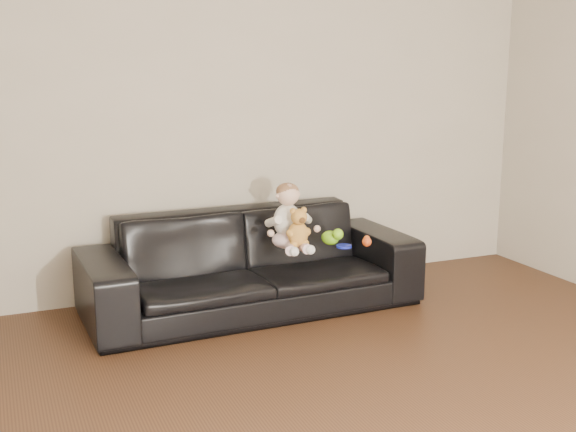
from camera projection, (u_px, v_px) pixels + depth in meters
name	position (u px, v px, depth m)	size (l,w,h in m)	color
wall_back	(219.00, 112.00, 5.07)	(5.00, 5.00, 0.00)	#BAB09C
sofa	(251.00, 262.00, 4.84)	(2.22, 0.87, 0.65)	black
baby	(289.00, 220.00, 4.76)	(0.32, 0.39, 0.44)	silver
teddy_bear	(298.00, 228.00, 4.65)	(0.18, 0.17, 0.25)	#C58A38
toy_green	(330.00, 238.00, 4.89)	(0.12, 0.14, 0.10)	#7ED419
toy_rattle	(367.00, 242.00, 4.85)	(0.07, 0.07, 0.07)	#DF4B1A
toy_blue_disc	(344.00, 246.00, 4.83)	(0.10, 0.10, 0.01)	#1924C8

